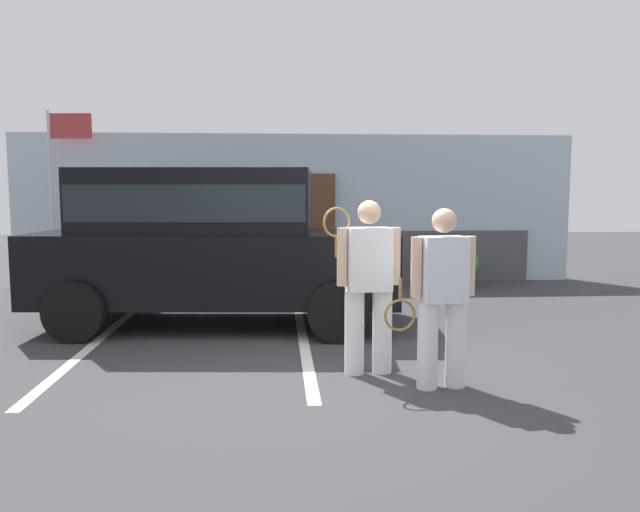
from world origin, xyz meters
The scene contains 9 objects.
ground_plane centered at (0.00, 0.00, 0.00)m, with size 40.00×40.00×0.00m, color #38383A.
parking_stripe_0 centered at (-2.54, 1.50, 0.00)m, with size 0.12×4.40×0.01m, color silver.
parking_stripe_1 centered at (-0.10, 1.50, 0.00)m, with size 0.12×4.40×0.01m, color silver.
house_frontage centered at (0.00, 6.34, 1.34)m, with size 10.73×0.40×2.85m.
parked_suv centered at (-1.28, 2.52, 1.15)m, with size 4.73×2.43×2.05m.
tennis_player_man centered at (0.48, 0.20, 0.88)m, with size 0.76×0.30×1.69m.
tennis_player_woman centered at (1.07, -0.29, 0.84)m, with size 0.87×0.30×1.62m.
potted_plant_by_porch centered at (2.99, 5.34, 0.42)m, with size 0.57×0.57×0.75m.
flag_pole centered at (-4.32, 5.93, 2.21)m, with size 0.80×0.08×3.21m.
Camera 1 is at (-0.40, -5.65, 1.78)m, focal length 34.63 mm.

